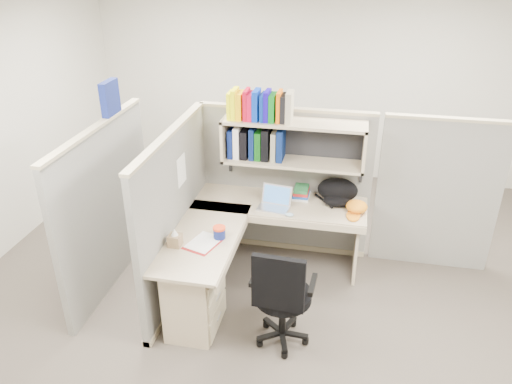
% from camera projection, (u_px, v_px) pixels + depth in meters
% --- Properties ---
extents(ground, '(6.00, 6.00, 0.00)m').
position_uv_depth(ground, '(269.00, 295.00, 4.88)').
color(ground, '#332E28').
rests_on(ground, ground).
extents(room_shell, '(6.00, 6.00, 6.00)m').
position_uv_depth(room_shell, '(271.00, 140.00, 4.15)').
color(room_shell, '#BCB7AA').
rests_on(room_shell, ground).
extents(cubicle, '(3.79, 1.84, 1.95)m').
position_uv_depth(cubicle, '(242.00, 189.00, 4.93)').
color(cubicle, '#5D5D59').
rests_on(cubicle, ground).
extents(desk, '(1.74, 1.75, 0.73)m').
position_uv_depth(desk, '(220.00, 271.00, 4.51)').
color(desk, tan).
rests_on(desk, ground).
extents(laptop, '(0.34, 0.34, 0.22)m').
position_uv_depth(laptop, '(274.00, 199.00, 4.89)').
color(laptop, silver).
rests_on(laptop, desk).
extents(backpack, '(0.49, 0.43, 0.24)m').
position_uv_depth(backpack, '(337.00, 192.00, 5.00)').
color(backpack, black).
rests_on(backpack, desk).
extents(orange_cap, '(0.26, 0.29, 0.11)m').
position_uv_depth(orange_cap, '(357.00, 207.00, 4.86)').
color(orange_cap, orange).
rests_on(orange_cap, desk).
extents(snack_canister, '(0.11, 0.11, 0.11)m').
position_uv_depth(snack_canister, '(219.00, 232.00, 4.43)').
color(snack_canister, navy).
rests_on(snack_canister, desk).
extents(tissue_box, '(0.11, 0.11, 0.17)m').
position_uv_depth(tissue_box, '(175.00, 237.00, 4.31)').
color(tissue_box, '#907451').
rests_on(tissue_box, desk).
extents(mouse, '(0.09, 0.06, 0.03)m').
position_uv_depth(mouse, '(289.00, 215.00, 4.80)').
color(mouse, '#96BAD5').
rests_on(mouse, desk).
extents(paper_cup, '(0.09, 0.09, 0.11)m').
position_uv_depth(paper_cup, '(275.00, 191.00, 5.17)').
color(paper_cup, white).
rests_on(paper_cup, desk).
extents(book_stack, '(0.17, 0.23, 0.11)m').
position_uv_depth(book_stack, '(301.00, 192.00, 5.14)').
color(book_stack, gray).
rests_on(book_stack, desk).
extents(loose_paper, '(0.31, 0.36, 0.00)m').
position_uv_depth(loose_paper, '(204.00, 242.00, 4.39)').
color(loose_paper, silver).
rests_on(loose_paper, desk).
extents(task_chair, '(0.53, 0.49, 1.00)m').
position_uv_depth(task_chair, '(282.00, 311.00, 4.14)').
color(task_chair, black).
rests_on(task_chair, ground).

